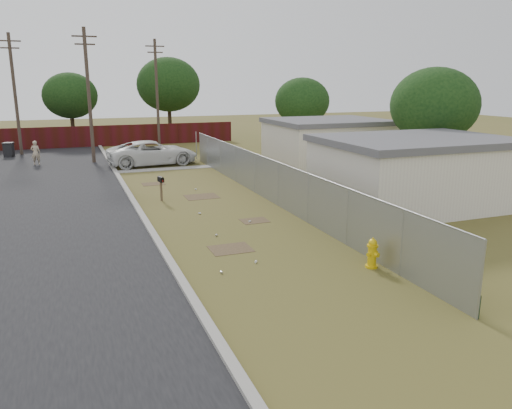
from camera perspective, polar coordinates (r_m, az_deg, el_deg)
name	(u,v)px	position (r m, az deg, el deg)	size (l,w,h in m)	color
ground	(213,212)	(21.80, -4.98, -0.83)	(120.00, 120.00, 0.00)	brown
street	(49,187)	(28.90, -22.54, 1.85)	(15.10, 60.00, 0.12)	black
chainlink_fence	(270,184)	(23.57, 1.60, 2.33)	(0.10, 27.06, 2.02)	gray
privacy_fence	(62,137)	(45.54, -21.28, 7.15)	(30.00, 0.12, 1.80)	#410E12
utility_poles	(90,92)	(41.03, -18.42, 12.07)	(12.60, 8.24, 9.00)	#44372D
houses	(365,155)	(28.33, 12.40, 5.54)	(9.30, 17.24, 3.10)	silver
horizon_trees	(144,92)	(44.35, -12.66, 12.44)	(33.32, 31.94, 7.78)	#382A19
fire_hydrant	(372,254)	(15.62, 13.15, -5.48)	(0.49, 0.49, 0.95)	#DBB40B
mailbox	(161,182)	(23.96, -10.82, 2.60)	(0.26, 0.52, 1.18)	brown
pickup_truck	(153,153)	(34.50, -11.73, 5.80)	(2.75, 5.96, 1.66)	silver
pedestrian	(36,153)	(36.96, -23.88, 5.42)	(0.60, 0.39, 1.65)	tan
trash_bin	(9,150)	(41.83, -26.42, 5.65)	(0.83, 0.90, 1.08)	black
scattered_litter	(220,227)	(19.42, -4.10, -2.55)	(2.77, 11.74, 0.07)	silver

